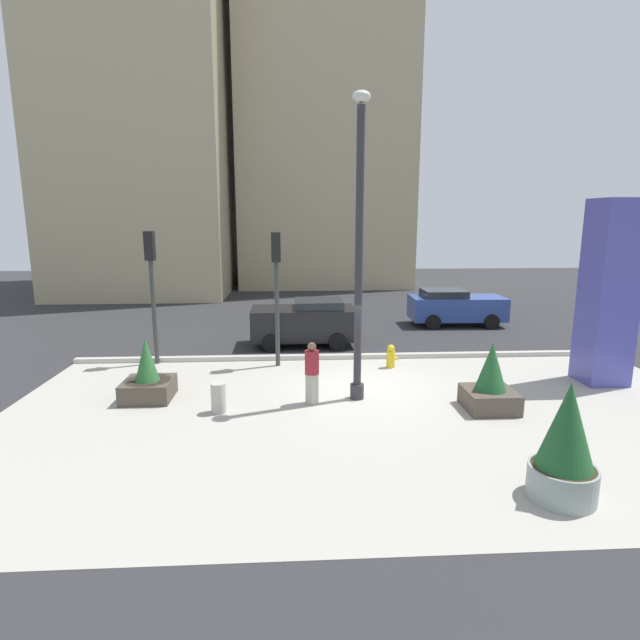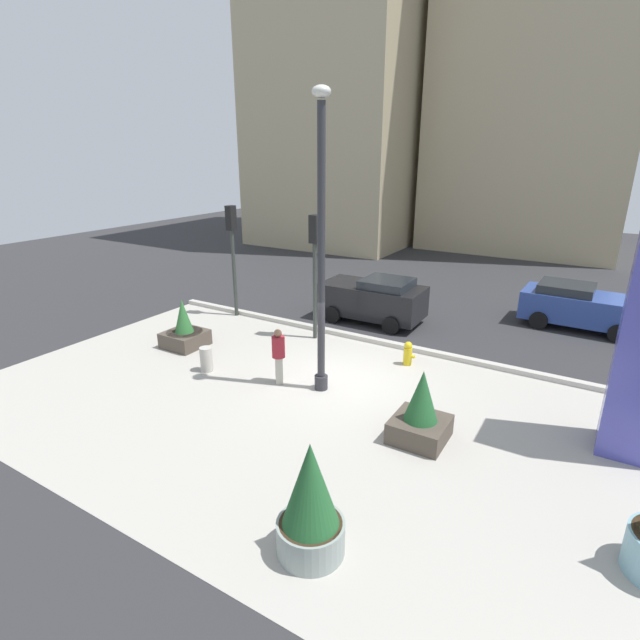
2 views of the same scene
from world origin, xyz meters
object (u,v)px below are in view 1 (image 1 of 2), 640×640
at_px(potted_plant_near_right, 565,447).
at_px(traffic_light_corner, 152,275).
at_px(lamp_post, 359,257).
at_px(fire_hydrant, 391,356).
at_px(potted_plant_mid_plaza, 490,384).
at_px(car_far_lane, 455,307).
at_px(concrete_bollard, 219,398).
at_px(art_pillar_blue, 608,293).
at_px(car_intersection, 305,322).
at_px(pedestrian_on_sidewalk, 312,370).
at_px(potted_plant_by_pillar, 148,379).
at_px(traffic_light_far_side, 276,277).

height_order(potted_plant_near_right, traffic_light_corner, traffic_light_corner).
distance_m(lamp_post, potted_plant_near_right, 6.34).
relative_size(fire_hydrant, traffic_light_corner, 0.18).
height_order(potted_plant_mid_plaza, car_far_lane, potted_plant_mid_plaza).
bearing_deg(concrete_bollard, car_far_lane, 47.49).
relative_size(art_pillar_blue, car_intersection, 1.35).
bearing_deg(fire_hydrant, car_intersection, 130.38).
bearing_deg(fire_hydrant, potted_plant_mid_plaza, -64.76).
bearing_deg(pedestrian_on_sidewalk, potted_plant_mid_plaza, -8.54).
xyz_separation_m(potted_plant_by_pillar, traffic_light_corner, (-0.64, 3.34, 2.35)).
bearing_deg(car_far_lane, car_intersection, -154.29).
height_order(potted_plant_near_right, car_far_lane, potted_plant_near_right).
xyz_separation_m(fire_hydrant, traffic_light_far_side, (-3.57, 0.43, 2.49)).
bearing_deg(art_pillar_blue, car_far_lane, 101.37).
height_order(traffic_light_corner, car_far_lane, traffic_light_corner).
xyz_separation_m(fire_hydrant, traffic_light_corner, (-7.50, 0.90, 2.52)).
distance_m(potted_plant_near_right, car_intersection, 11.50).
bearing_deg(traffic_light_corner, potted_plant_by_pillar, -79.18).
height_order(potted_plant_mid_plaza, fire_hydrant, potted_plant_mid_plaza).
relative_size(lamp_post, art_pillar_blue, 1.46).
relative_size(potted_plant_mid_plaza, concrete_bollard, 2.27).
xyz_separation_m(potted_plant_mid_plaza, car_far_lane, (2.38, 10.00, 0.17)).
xyz_separation_m(potted_plant_mid_plaza, concrete_bollard, (-6.63, 0.17, -0.28)).
xyz_separation_m(potted_plant_near_right, car_far_lane, (2.74, 14.02, -0.11)).
relative_size(car_far_lane, pedestrian_on_sidewalk, 2.55).
height_order(potted_plant_by_pillar, concrete_bollard, potted_plant_by_pillar).
bearing_deg(art_pillar_blue, traffic_light_far_side, 166.89).
bearing_deg(lamp_post, traffic_light_far_side, 124.20).
bearing_deg(traffic_light_far_side, car_intersection, 70.50).
distance_m(potted_plant_mid_plaza, fire_hydrant, 4.07).
relative_size(art_pillar_blue, potted_plant_by_pillar, 3.19).
bearing_deg(art_pillar_blue, lamp_post, -172.19).
xyz_separation_m(traffic_light_far_side, car_far_lane, (7.68, 5.90, -2.03)).
relative_size(traffic_light_corner, car_intersection, 1.11).
distance_m(lamp_post, car_intersection, 6.56).
bearing_deg(potted_plant_mid_plaza, potted_plant_by_pillar, 171.85).
relative_size(art_pillar_blue, traffic_light_corner, 1.22).
relative_size(lamp_post, car_intersection, 1.97).
distance_m(potted_plant_by_pillar, traffic_light_corner, 4.13).
xyz_separation_m(potted_plant_mid_plaza, fire_hydrant, (-1.73, 3.67, -0.29)).
height_order(art_pillar_blue, concrete_bollard, art_pillar_blue).
bearing_deg(potted_plant_near_right, car_far_lane, 78.95).
bearing_deg(potted_plant_near_right, pedestrian_on_sidewalk, 130.48).
height_order(lamp_post, pedestrian_on_sidewalk, lamp_post).
bearing_deg(potted_plant_by_pillar, traffic_light_corner, 100.82).
bearing_deg(pedestrian_on_sidewalk, concrete_bollard, -168.13).
bearing_deg(traffic_light_corner, potted_plant_mid_plaza, -26.34).
bearing_deg(car_far_lane, potted_plant_mid_plaza, -103.40).
bearing_deg(art_pillar_blue, fire_hydrant, 163.16).
xyz_separation_m(traffic_light_corner, car_far_lane, (11.61, 5.43, -2.06)).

